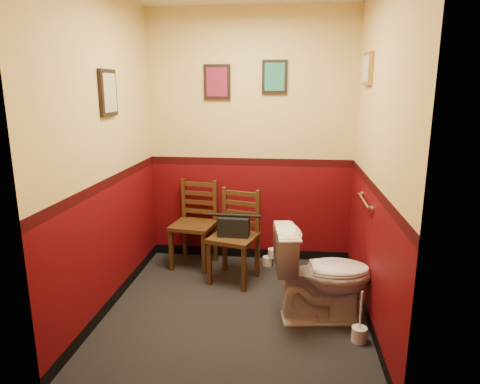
% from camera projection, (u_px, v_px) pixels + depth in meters
% --- Properties ---
extents(floor, '(2.20, 2.40, 0.00)m').
position_uv_depth(floor, '(237.00, 309.00, 3.75)').
color(floor, black).
rests_on(floor, ground).
extents(wall_back, '(2.20, 0.00, 2.70)m').
position_uv_depth(wall_back, '(250.00, 140.00, 4.59)').
color(wall_back, '#51060B').
rests_on(wall_back, ground).
extents(wall_front, '(2.20, 0.00, 2.70)m').
position_uv_depth(wall_front, '(208.00, 192.00, 2.27)').
color(wall_front, '#51060B').
rests_on(wall_front, ground).
extents(wall_left, '(0.00, 2.40, 2.70)m').
position_uv_depth(wall_left, '(105.00, 155.00, 3.55)').
color(wall_left, '#51060B').
rests_on(wall_left, ground).
extents(wall_right, '(0.00, 2.40, 2.70)m').
position_uv_depth(wall_right, '(377.00, 160.00, 3.31)').
color(wall_right, '#51060B').
rests_on(wall_right, ground).
extents(grab_bar, '(0.05, 0.56, 0.06)m').
position_uv_depth(grab_bar, '(364.00, 201.00, 3.64)').
color(grab_bar, silver).
rests_on(grab_bar, wall_right).
extents(framed_print_back_a, '(0.28, 0.04, 0.36)m').
position_uv_depth(framed_print_back_a, '(217.00, 82.00, 4.47)').
color(framed_print_back_a, black).
rests_on(framed_print_back_a, wall_back).
extents(framed_print_back_b, '(0.26, 0.04, 0.34)m').
position_uv_depth(framed_print_back_b, '(275.00, 77.00, 4.39)').
color(framed_print_back_b, black).
rests_on(framed_print_back_b, wall_back).
extents(framed_print_left, '(0.04, 0.30, 0.38)m').
position_uv_depth(framed_print_left, '(108.00, 93.00, 3.53)').
color(framed_print_left, black).
rests_on(framed_print_left, wall_left).
extents(framed_print_right, '(0.04, 0.34, 0.28)m').
position_uv_depth(framed_print_right, '(368.00, 69.00, 3.72)').
color(framed_print_right, olive).
rests_on(framed_print_right, wall_right).
extents(toilet, '(0.86, 0.55, 0.79)m').
position_uv_depth(toilet, '(322.00, 275.00, 3.52)').
color(toilet, white).
rests_on(toilet, floor).
extents(toilet_brush, '(0.12, 0.12, 0.42)m').
position_uv_depth(toilet_brush, '(359.00, 333.00, 3.26)').
color(toilet_brush, silver).
rests_on(toilet_brush, floor).
extents(chair_left, '(0.49, 0.49, 0.92)m').
position_uv_depth(chair_left, '(195.00, 224.00, 4.61)').
color(chair_left, '#543519').
rests_on(chair_left, floor).
extents(chair_right, '(0.52, 0.52, 0.91)m').
position_uv_depth(chair_right, '(235.00, 236.00, 4.25)').
color(chair_right, '#543519').
rests_on(chair_right, floor).
extents(handbag, '(0.31, 0.16, 0.22)m').
position_uv_depth(handbag, '(234.00, 226.00, 4.18)').
color(handbag, black).
rests_on(handbag, chair_right).
extents(tp_stack, '(0.22, 0.12, 0.19)m').
position_uv_depth(tp_stack, '(273.00, 258.00, 4.66)').
color(tp_stack, silver).
rests_on(tp_stack, floor).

